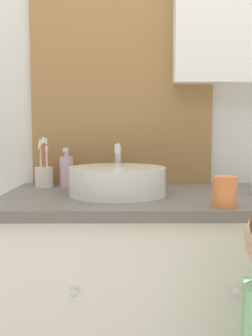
{
  "coord_description": "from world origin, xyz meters",
  "views": [
    {
      "loc": [
        -0.1,
        -1.03,
        1.09
      ],
      "look_at": [
        -0.09,
        0.26,
        0.97
      ],
      "focal_mm": 40.0,
      "sensor_mm": 36.0,
      "label": 1
    }
  ],
  "objects_px": {
    "soap_dispenser": "(67,171)",
    "drinking_cup": "(225,192)",
    "sink_basin": "(118,180)",
    "toothbrush_holder": "(44,175)"
  },
  "relations": [
    {
      "from": "drinking_cup",
      "to": "soap_dispenser",
      "type": "bearing_deg",
      "value": 140.98
    },
    {
      "from": "drinking_cup",
      "to": "toothbrush_holder",
      "type": "bearing_deg",
      "value": 146.2
    },
    {
      "from": "toothbrush_holder",
      "to": "soap_dispenser",
      "type": "bearing_deg",
      "value": 9.84
    },
    {
      "from": "sink_basin",
      "to": "soap_dispenser",
      "type": "distance_m",
      "value": 0.3
    },
    {
      "from": "toothbrush_holder",
      "to": "drinking_cup",
      "type": "distance_m",
      "value": 0.76
    },
    {
      "from": "sink_basin",
      "to": "soap_dispenser",
      "type": "bearing_deg",
      "value": 135.95
    },
    {
      "from": "sink_basin",
      "to": "drinking_cup",
      "type": "xyz_separation_m",
      "value": [
        0.32,
        -0.23,
        -0.01
      ]
    },
    {
      "from": "toothbrush_holder",
      "to": "soap_dispenser",
      "type": "distance_m",
      "value": 0.09
    },
    {
      "from": "soap_dispenser",
      "to": "drinking_cup",
      "type": "relative_size",
      "value": 1.73
    },
    {
      "from": "toothbrush_holder",
      "to": "drinking_cup",
      "type": "relative_size",
      "value": 2.19
    }
  ]
}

